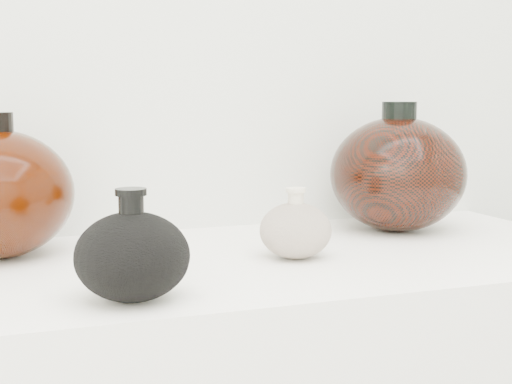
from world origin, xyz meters
name	(u,v)px	position (x,y,z in m)	size (l,w,h in m)	color
black_gourd_vase	(132,255)	(-0.17, 0.78, 0.95)	(0.17, 0.17, 0.13)	black
cream_gourd_vase	(295,230)	(0.09, 0.92, 0.94)	(0.12, 0.12, 0.10)	beige
right_round_pot	(398,174)	(0.34, 1.06, 1.00)	(0.25, 0.25, 0.23)	black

